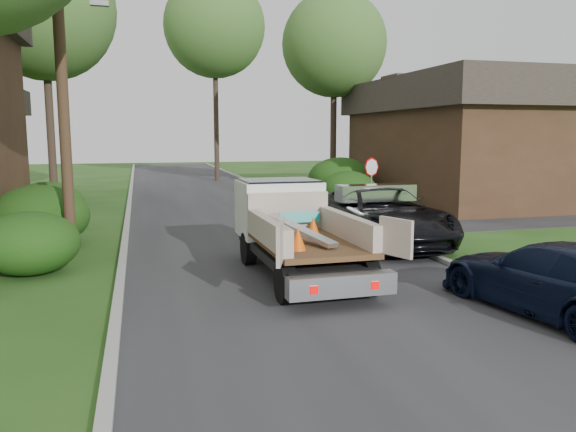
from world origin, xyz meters
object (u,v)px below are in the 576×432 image
(stop_sign, at_px, (371,175))
(utility_pole, at_px, (62,65))
(tree_left_far, at_px, (43,9))
(house_right, at_px, (475,139))
(tree_right_far, at_px, (334,45))
(navy_suv, at_px, (554,278))
(tree_center_far, at_px, (215,27))
(black_pickup, at_px, (381,215))
(flatbed_truck, at_px, (290,223))

(stop_sign, bearing_deg, utility_pole, -159.38)
(utility_pole, height_order, tree_left_far, tree_left_far)
(house_right, distance_m, tree_left_far, 21.52)
(tree_right_far, bearing_deg, utility_pole, -130.84)
(house_right, relative_size, navy_suv, 2.71)
(house_right, relative_size, tree_right_far, 1.13)
(stop_sign, distance_m, tree_right_far, 13.08)
(stop_sign, distance_m, house_right, 9.37)
(tree_left_far, relative_size, tree_center_far, 0.84)
(utility_pole, bearing_deg, house_right, 26.01)
(navy_suv, bearing_deg, tree_right_far, -107.40)
(tree_center_far, relative_size, black_pickup, 2.31)
(utility_pole, bearing_deg, tree_center_far, 73.35)
(stop_sign, xyz_separation_m, tree_right_far, (2.30, 11.00, 6.70))
(utility_pole, height_order, tree_center_far, tree_center_far)
(black_pickup, bearing_deg, tree_right_far, 77.35)
(stop_sign, relative_size, house_right, 0.19)
(tree_center_far, bearing_deg, tree_right_far, -61.19)
(tree_center_far, xyz_separation_m, black_pickup, (1.60, -25.50, -10.10))
(utility_pole, xyz_separation_m, tree_left_far, (-2.02, 12.02, 3.81))
(tree_left_far, bearing_deg, utility_pole, -80.46)
(tree_right_far, bearing_deg, house_right, -47.49)
(black_pickup, bearing_deg, navy_suv, -86.96)
(stop_sign, bearing_deg, black_pickup, -109.57)
(house_right, bearing_deg, stop_sign, -147.34)
(tree_left_far, bearing_deg, tree_center_far, 53.84)
(tree_left_far, xyz_separation_m, black_pickup, (11.10, -12.50, -8.10))
(tree_left_far, bearing_deg, black_pickup, -48.39)
(house_right, distance_m, black_pickup, 13.56)
(tree_left_far, xyz_separation_m, navy_suv, (11.30, -19.82, -8.29))
(black_pickup, bearing_deg, utility_pole, 178.44)
(house_right, relative_size, tree_center_far, 0.89)
(utility_pole, distance_m, tree_center_far, 26.75)
(utility_pole, xyz_separation_m, flatbed_truck, (5.45, -3.08, -3.99))
(tree_right_far, height_order, tree_center_far, tree_center_far)
(tree_center_far, distance_m, black_pickup, 27.47)
(stop_sign, height_order, house_right, house_right)
(house_right, height_order, flatbed_truck, house_right)
(navy_suv, bearing_deg, flatbed_truck, -59.14)
(tree_left_far, relative_size, flatbed_truck, 2.11)
(house_right, relative_size, black_pickup, 2.05)
(house_right, xyz_separation_m, navy_suv, (-9.20, -16.82, -2.47))
(stop_sign, height_order, flatbed_truck, stop_sign)
(tree_left_far, distance_m, flatbed_truck, 18.57)
(house_right, bearing_deg, utility_pole, -153.99)
(stop_sign, relative_size, utility_pole, 0.25)
(flatbed_truck, relative_size, navy_suv, 1.21)
(stop_sign, distance_m, flatbed_truck, 8.84)
(flatbed_truck, bearing_deg, utility_pole, 149.59)
(tree_left_far, relative_size, black_pickup, 1.93)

